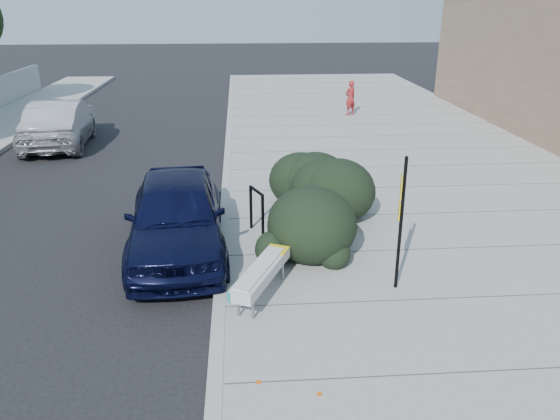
{
  "coord_description": "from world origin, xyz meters",
  "views": [
    {
      "loc": [
        0.44,
        -8.12,
        5.08
      ],
      "look_at": [
        1.22,
        2.31,
        1.0
      ],
      "focal_mm": 35.0,
      "sensor_mm": 36.0,
      "label": 1
    }
  ],
  "objects": [
    {
      "name": "sidewalk_near",
      "position": [
        5.6,
        5.0,
        0.07
      ],
      "size": [
        11.2,
        50.0,
        0.15
      ],
      "primitive_type": "cube",
      "color": "gray",
      "rests_on": "ground"
    },
    {
      "name": "ground",
      "position": [
        0.0,
        0.0,
        0.0
      ],
      "size": [
        120.0,
        120.0,
        0.0
      ],
      "primitive_type": "plane",
      "color": "black",
      "rests_on": "ground"
    },
    {
      "name": "sign_post",
      "position": [
        3.18,
        0.48,
        1.56
      ],
      "size": [
        0.13,
        0.28,
        2.47
      ],
      "rotation": [
        0.0,
        0.0,
        -0.25
      ],
      "color": "black",
      "rests_on": "sidewalk_near"
    },
    {
      "name": "wagon_silver",
      "position": [
        -6.15,
        12.33,
        0.82
      ],
      "size": [
        2.21,
        5.11,
        1.64
      ],
      "primitive_type": "imported",
      "rotation": [
        0.0,
        0.0,
        3.24
      ],
      "color": "#AFAFB4",
      "rests_on": "ground"
    },
    {
      "name": "curb_near",
      "position": [
        0.0,
        5.0,
        0.08
      ],
      "size": [
        0.22,
        50.0,
        0.17
      ],
      "primitive_type": "cube",
      "color": "#9E9E99",
      "rests_on": "ground"
    },
    {
      "name": "sedan_navy",
      "position": [
        -0.94,
        2.63,
        0.83
      ],
      "size": [
        2.37,
        5.05,
        1.67
      ],
      "primitive_type": "imported",
      "rotation": [
        0.0,
        0.0,
        0.08
      ],
      "color": "black",
      "rests_on": "ground"
    },
    {
      "name": "pedestrian",
      "position": [
        5.4,
        16.08,
        0.91
      ],
      "size": [
        0.66,
        0.6,
        1.52
      ],
      "primitive_type": "imported",
      "rotation": [
        0.0,
        0.0,
        3.69
      ],
      "color": "maroon",
      "rests_on": "sidewalk_near"
    },
    {
      "name": "bike_rack",
      "position": [
        0.76,
        3.1,
        0.78
      ],
      "size": [
        0.31,
        0.67,
        1.04
      ],
      "rotation": [
        0.0,
        0.0,
        0.38
      ],
      "color": "black",
      "rests_on": "sidewalk_near"
    },
    {
      "name": "hedge",
      "position": [
        2.0,
        3.42,
        0.95
      ],
      "size": [
        2.75,
        4.54,
        1.6
      ],
      "primitive_type": "ellipsoid",
      "rotation": [
        0.0,
        0.0,
        -0.15
      ],
      "color": "black",
      "rests_on": "sidewalk_near"
    },
    {
      "name": "suv_silver",
      "position": [
        -6.13,
        11.88,
        0.63
      ],
      "size": [
        2.49,
        4.7,
        1.26
      ],
      "primitive_type": "imported",
      "rotation": [
        0.0,
        0.0,
        3.23
      ],
      "color": "#929497",
      "rests_on": "ground"
    },
    {
      "name": "bench",
      "position": [
        0.75,
        0.32,
        0.61
      ],
      "size": [
        1.16,
        1.91,
        0.58
      ],
      "rotation": [
        0.0,
        0.0,
        -0.42
      ],
      "color": "gray",
      "rests_on": "sidewalk_near"
    }
  ]
}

